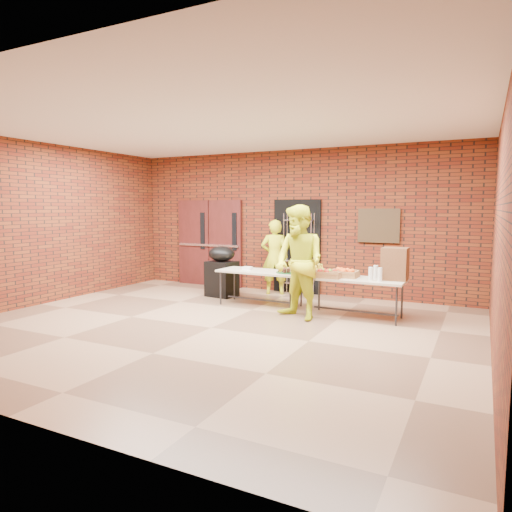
{
  "coord_description": "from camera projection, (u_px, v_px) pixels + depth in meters",
  "views": [
    {
      "loc": [
        3.84,
        -6.07,
        1.92
      ],
      "look_at": [
        0.1,
        1.4,
        1.03
      ],
      "focal_mm": 32.0,
      "sensor_mm": 36.0,
      "label": 1
    }
  ],
  "objects": [
    {
      "name": "room",
      "position": [
        210.0,
        228.0,
        7.14
      ],
      "size": [
        8.08,
        7.08,
        3.28
      ],
      "color": "brown",
      "rests_on": "ground"
    },
    {
      "name": "double_doors",
      "position": [
        210.0,
        243.0,
        11.23
      ],
      "size": [
        1.78,
        0.12,
        2.1
      ],
      "color": "#4A1715",
      "rests_on": "room"
    },
    {
      "name": "dark_doorway",
      "position": [
        297.0,
        247.0,
        10.23
      ],
      "size": [
        1.1,
        0.06,
        2.1
      ],
      "primitive_type": "cube",
      "color": "black",
      "rests_on": "room"
    },
    {
      "name": "bronze_plaque",
      "position": [
        379.0,
        226.0,
        9.37
      ],
      "size": [
        0.85,
        0.04,
        0.7
      ],
      "primitive_type": "cube",
      "color": "#382516",
      "rests_on": "room"
    },
    {
      "name": "wire_rack",
      "position": [
        299.0,
        254.0,
        10.08
      ],
      "size": [
        0.67,
        0.26,
        1.79
      ],
      "primitive_type": null,
      "rotation": [
        0.0,
        0.0,
        0.06
      ],
      "color": "silver",
      "rests_on": "room"
    },
    {
      "name": "table_left",
      "position": [
        261.0,
        274.0,
        8.92
      ],
      "size": [
        1.71,
        0.76,
        0.69
      ],
      "rotation": [
        0.0,
        0.0,
        -0.04
      ],
      "color": "tan",
      "rests_on": "room"
    },
    {
      "name": "table_right",
      "position": [
        355.0,
        281.0,
        7.94
      ],
      "size": [
        1.71,
        0.74,
        0.7
      ],
      "rotation": [
        0.0,
        0.0,
        -0.02
      ],
      "color": "tan",
      "rests_on": "room"
    },
    {
      "name": "basket_bananas",
      "position": [
        318.0,
        273.0,
        8.22
      ],
      "size": [
        0.42,
        0.33,
        0.13
      ],
      "color": "#AA7A44",
      "rests_on": "table_right"
    },
    {
      "name": "basket_oranges",
      "position": [
        344.0,
        273.0,
        8.06
      ],
      "size": [
        0.48,
        0.37,
        0.15
      ],
      "color": "#AA7A44",
      "rests_on": "table_right"
    },
    {
      "name": "basket_apples",
      "position": [
        328.0,
        274.0,
        8.0
      ],
      "size": [
        0.47,
        0.37,
        0.15
      ],
      "color": "#AA7A44",
      "rests_on": "table_right"
    },
    {
      "name": "muffin_tray",
      "position": [
        288.0,
        270.0,
        8.61
      ],
      "size": [
        0.44,
        0.44,
        0.11
      ],
      "color": "#144D1D",
      "rests_on": "table_left"
    },
    {
      "name": "napkin_box",
      "position": [
        247.0,
        268.0,
        9.06
      ],
      "size": [
        0.18,
        0.12,
        0.06
      ],
      "primitive_type": "cube",
      "color": "silver",
      "rests_on": "table_left"
    },
    {
      "name": "coffee_dispenser",
      "position": [
        395.0,
        264.0,
        7.72
      ],
      "size": [
        0.42,
        0.37,
        0.55
      ],
      "primitive_type": "cube",
      "color": "brown",
      "rests_on": "table_right"
    },
    {
      "name": "cup_stack_front",
      "position": [
        371.0,
        274.0,
        7.67
      ],
      "size": [
        0.07,
        0.07,
        0.22
      ],
      "primitive_type": "cylinder",
      "color": "silver",
      "rests_on": "table_right"
    },
    {
      "name": "cup_stack_mid",
      "position": [
        380.0,
        275.0,
        7.56
      ],
      "size": [
        0.08,
        0.08,
        0.23
      ],
      "primitive_type": "cylinder",
      "color": "silver",
      "rests_on": "table_right"
    },
    {
      "name": "cup_stack_back",
      "position": [
        376.0,
        272.0,
        7.83
      ],
      "size": [
        0.08,
        0.08,
        0.24
      ],
      "primitive_type": "cylinder",
      "color": "silver",
      "rests_on": "table_right"
    },
    {
      "name": "covered_grill",
      "position": [
        222.0,
        271.0,
        9.87
      ],
      "size": [
        0.66,
        0.58,
        1.09
      ],
      "rotation": [
        0.0,
        0.0,
        -0.13
      ],
      "color": "black",
      "rests_on": "room"
    },
    {
      "name": "volunteer_woman",
      "position": [
        275.0,
        257.0,
        10.1
      ],
      "size": [
        0.71,
        0.59,
        1.66
      ],
      "primitive_type": "imported",
      "rotation": [
        0.0,
        0.0,
        3.53
      ],
      "color": "#CCD617",
      "rests_on": "room"
    },
    {
      "name": "volunteer_man",
      "position": [
        299.0,
        262.0,
        7.8
      ],
      "size": [
        1.18,
        1.08,
        1.97
      ],
      "primitive_type": "imported",
      "rotation": [
        0.0,
        0.0,
        -0.43
      ],
      "color": "#CCD617",
      "rests_on": "room"
    }
  ]
}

